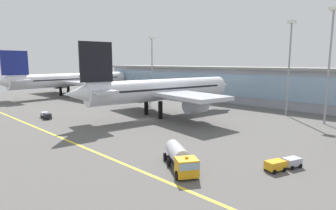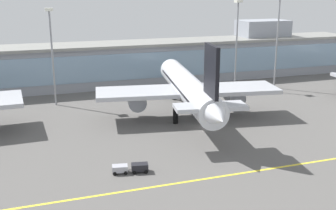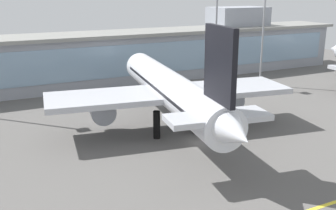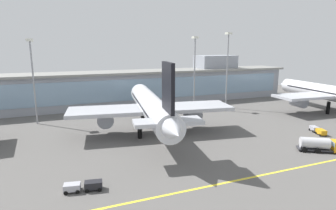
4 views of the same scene
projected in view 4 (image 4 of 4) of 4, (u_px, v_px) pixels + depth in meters
name	position (u px, v px, depth m)	size (l,w,h in m)	color
ground_plane	(167.00, 142.00, 64.80)	(190.93, 190.93, 0.00)	#5B5956
taxiway_centreline_stripe	(218.00, 184.00, 44.84)	(152.75, 0.50, 0.01)	yellow
terminal_building	(126.00, 87.00, 104.85)	(139.38, 14.00, 17.71)	#9399A3
airliner_near_right	(151.00, 107.00, 69.58)	(40.96, 51.38, 18.71)	black
airliner_far_right	(330.00, 93.00, 93.75)	(38.97, 48.12, 17.01)	black
fuel_tanker_truck	(323.00, 145.00, 58.55)	(8.90, 6.98, 2.90)	black
baggage_tug_near	(318.00, 130.00, 70.99)	(3.43, 5.78, 1.40)	black
service_truck_far	(84.00, 186.00, 42.68)	(5.78, 2.66, 1.40)	black
apron_light_mast_west	(195.00, 62.00, 97.55)	(1.80, 1.80, 24.76)	gray
apron_light_mast_centre	(228.00, 60.00, 97.47)	(1.80, 1.80, 26.09)	gray
apron_light_mast_east	(32.00, 69.00, 76.94)	(1.80, 1.80, 23.44)	gray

